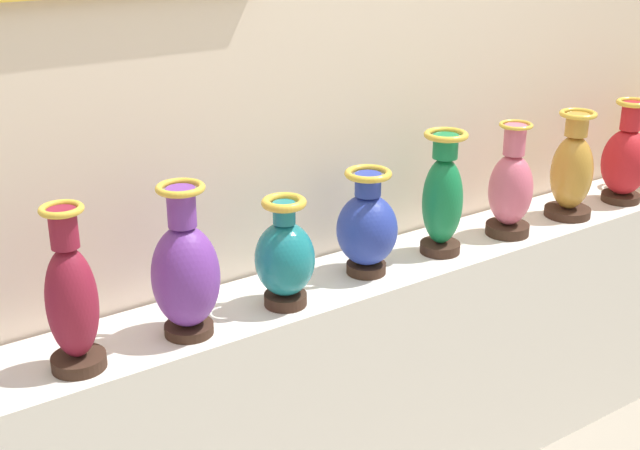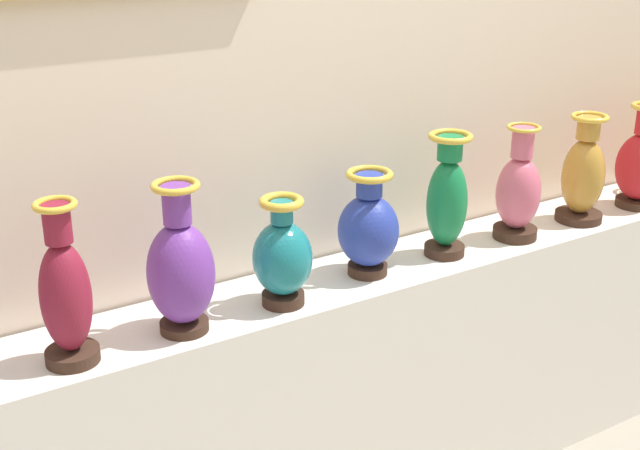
{
  "view_description": "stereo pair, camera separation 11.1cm",
  "coord_description": "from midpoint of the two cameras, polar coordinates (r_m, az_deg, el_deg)",
  "views": [
    {
      "loc": [
        -1.28,
        -1.84,
        1.9
      ],
      "look_at": [
        0.0,
        0.0,
        1.02
      ],
      "focal_mm": 48.26,
      "sensor_mm": 36.0,
      "label": 1
    },
    {
      "loc": [
        -1.19,
        -1.9,
        1.9
      ],
      "look_at": [
        0.0,
        0.0,
        1.02
      ],
      "focal_mm": 48.26,
      "sensor_mm": 36.0,
      "label": 2
    }
  ],
  "objects": [
    {
      "name": "vase_burgundy",
      "position": [
        2.08,
        -17.61,
        -4.84
      ],
      "size": [
        0.13,
        0.13,
        0.41
      ],
      "color": "#382319",
      "rests_on": "display_shelf"
    },
    {
      "name": "vase_teal",
      "position": [
        2.3,
        -3.73,
        -2.17
      ],
      "size": [
        0.16,
        0.16,
        0.31
      ],
      "color": "#382319",
      "rests_on": "display_shelf"
    },
    {
      "name": "vase_cobalt",
      "position": [
        2.49,
        1.86,
        -0.15
      ],
      "size": [
        0.18,
        0.18,
        0.32
      ],
      "color": "#382319",
      "rests_on": "display_shelf"
    },
    {
      "name": "vase_ochre",
      "position": [
        3.04,
        15.35,
        3.44
      ],
      "size": [
        0.16,
        0.16,
        0.37
      ],
      "color": "#382319",
      "rests_on": "display_shelf"
    },
    {
      "name": "back_wall",
      "position": [
        2.44,
        -4.74,
        11.57
      ],
      "size": [
        5.22,
        0.14,
        2.94
      ],
      "color": "beige",
      "rests_on": "ground_plane"
    },
    {
      "name": "vase_crimson",
      "position": [
        3.25,
        18.68,
        4.1
      ],
      "size": [
        0.17,
        0.17,
        0.37
      ],
      "color": "#382319",
      "rests_on": "display_shelf"
    },
    {
      "name": "vase_rose",
      "position": [
        2.83,
        11.43,
        2.33
      ],
      "size": [
        0.14,
        0.14,
        0.37
      ],
      "color": "#382319",
      "rests_on": "display_shelf"
    },
    {
      "name": "vase_emerald",
      "position": [
        2.64,
        6.95,
        1.82
      ],
      "size": [
        0.13,
        0.13,
        0.39
      ],
      "color": "#382319",
      "rests_on": "display_shelf"
    },
    {
      "name": "display_shelf",
      "position": [
        2.68,
        -1.21,
        -12.05
      ],
      "size": [
        3.6,
        0.31,
        0.84
      ],
      "primitive_type": "cube",
      "color": "silver",
      "rests_on": "ground_plane"
    },
    {
      "name": "vase_violet",
      "position": [
        2.17,
        -10.36,
        -3.14
      ],
      "size": [
        0.17,
        0.17,
        0.4
      ],
      "color": "#382319",
      "rests_on": "display_shelf"
    }
  ]
}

